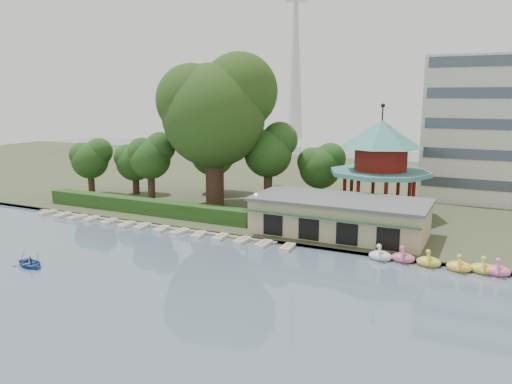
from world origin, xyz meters
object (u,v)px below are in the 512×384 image
Objects in this scene: rowboat_with_passengers at (30,261)px; pavilion at (380,159)px; big_tree at (216,108)px; boathouse at (339,216)px; dock at (147,224)px.

pavilion is at bearing 52.25° from rowboat_with_passengers.
big_tree is 30.54m from rowboat_with_passengers.
pavilion is (2.00, 10.03, 5.11)m from boathouse.
big_tree reaches higher than boathouse.
pavilion is at bearing 31.66° from dock.
boathouse reaches higher than dock.
rowboat_with_passengers is (-0.16, -16.40, 0.35)m from dock.
dock is 22.62m from boathouse.
dock is 17.62m from big_tree.
dock is 2.52× the size of pavilion.
rowboat_with_passengers is (-3.35, -27.42, -13.03)m from big_tree.
boathouse is 1.38× the size of pavilion.
pavilion is 21.99m from big_tree.
big_tree is (-20.82, -3.78, 6.01)m from pavilion.
rowboat_with_passengers is at bearing -96.96° from big_tree.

